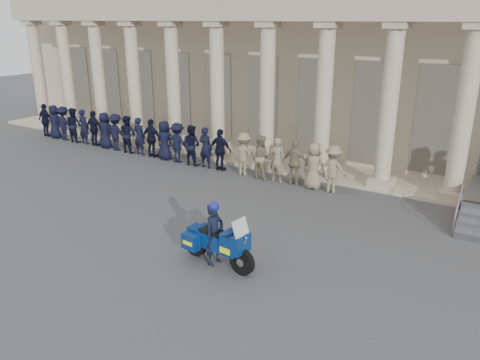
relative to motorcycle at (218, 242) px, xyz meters
name	(u,v)px	position (x,y,z in m)	size (l,w,h in m)	color
ground	(174,242)	(-1.89, 0.38, -0.67)	(90.00, 90.00, 0.00)	#404042
building	(352,56)	(-1.89, 15.13, 3.85)	(40.00, 12.50, 9.00)	tan
officer_rank	(161,140)	(-8.14, 7.00, 0.26)	(18.39, 0.71, 1.87)	black
motorcycle	(218,242)	(0.00, 0.00, 0.00)	(2.42, 1.05, 1.55)	black
rider	(215,233)	(-0.13, 0.01, 0.23)	(0.49, 0.68, 1.82)	black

